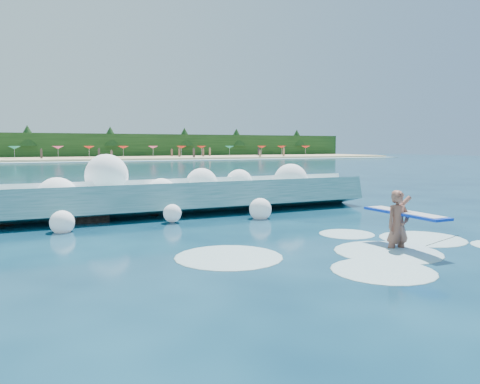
# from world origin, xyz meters

# --- Properties ---
(ground) EXTENTS (200.00, 200.00, 0.00)m
(ground) POSITION_xyz_m (0.00, 0.00, 0.00)
(ground) COLOR #07243B
(ground) RESTS_ON ground
(beach) EXTENTS (140.00, 20.00, 0.40)m
(beach) POSITION_xyz_m (0.00, 78.00, 0.20)
(beach) COLOR tan
(beach) RESTS_ON ground
(wet_band) EXTENTS (140.00, 5.00, 0.08)m
(wet_band) POSITION_xyz_m (0.00, 67.00, 0.04)
(wet_band) COLOR silver
(wet_band) RESTS_ON ground
(treeline) EXTENTS (140.00, 4.00, 5.00)m
(treeline) POSITION_xyz_m (0.00, 88.00, 2.50)
(treeline) COLOR black
(treeline) RESTS_ON ground
(breaking_wave) EXTENTS (19.49, 2.97, 1.68)m
(breaking_wave) POSITION_xyz_m (-0.87, 6.44, 0.59)
(breaking_wave) COLOR teal
(breaking_wave) RESTS_ON ground
(rock_cluster) EXTENTS (8.21, 3.13, 1.29)m
(rock_cluster) POSITION_xyz_m (-3.08, 6.74, 0.41)
(rock_cluster) COLOR black
(rock_cluster) RESTS_ON ground
(surfer_with_board) EXTENTS (0.96, 2.98, 1.85)m
(surfer_with_board) POSITION_xyz_m (3.88, -2.41, 0.68)
(surfer_with_board) COLOR brown
(surfer_with_board) RESTS_ON ground
(wave_spray) EXTENTS (15.35, 4.51, 2.43)m
(wave_spray) POSITION_xyz_m (-1.12, 6.31, 1.12)
(wave_spray) COLOR white
(wave_spray) RESTS_ON ground
(surf_foam) EXTENTS (9.19, 5.61, 0.13)m
(surf_foam) POSITION_xyz_m (2.88, -2.09, 0.00)
(surf_foam) COLOR silver
(surf_foam) RESTS_ON ground
(beach_umbrellas) EXTENTS (111.38, 6.15, 0.50)m
(beach_umbrellas) POSITION_xyz_m (-0.15, 79.38, 2.25)
(beach_umbrellas) COLOR #E4437B
(beach_umbrellas) RESTS_ON ground
(beachgoers) EXTENTS (93.23, 13.42, 1.93)m
(beachgoers) POSITION_xyz_m (6.04, 75.30, 1.11)
(beachgoers) COLOR #3F332D
(beachgoers) RESTS_ON ground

